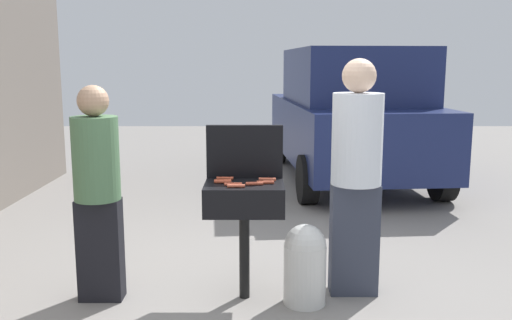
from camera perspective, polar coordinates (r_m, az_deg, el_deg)
ground_plane at (r=4.45m, az=-2.40°, el=-13.97°), size 24.00×24.00×0.00m
bbq_grill at (r=4.21m, az=-1.38°, el=-4.33°), size 0.60×0.44×0.91m
grill_lid_open at (r=4.36m, az=-1.34°, el=0.87°), size 0.60×0.05×0.42m
hot_dog_0 at (r=4.31m, az=-3.38°, el=-1.90°), size 0.13×0.03×0.03m
hot_dog_1 at (r=4.28m, az=1.01°, el=-1.99°), size 0.13×0.04×0.03m
hot_dog_2 at (r=4.10m, az=-2.54°, el=-2.51°), size 0.13×0.03×0.03m
hot_dog_3 at (r=4.19m, az=-3.60°, el=-2.25°), size 0.13×0.04×0.03m
hot_dog_4 at (r=4.17m, az=0.81°, el=-2.31°), size 0.13×0.03×0.03m
hot_dog_5 at (r=4.23m, az=-3.61°, el=-2.16°), size 0.13×0.04×0.03m
hot_dog_6 at (r=4.12m, az=-0.32°, el=-2.44°), size 0.13×0.04×0.03m
hot_dog_7 at (r=4.05m, az=-2.23°, el=-2.68°), size 0.13×0.03×0.03m
propane_tank at (r=4.26m, az=4.89°, el=-10.47°), size 0.32×0.32×0.62m
person_left at (r=4.33m, az=-16.17°, el=-2.59°), size 0.35×0.35×1.65m
person_right at (r=4.33m, az=10.09°, el=-0.95°), size 0.39×0.39×1.84m
parked_minivan at (r=8.73m, az=9.40°, el=4.67°), size 2.32×4.54×2.02m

